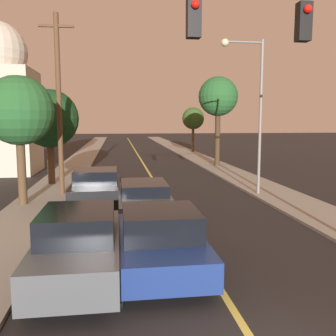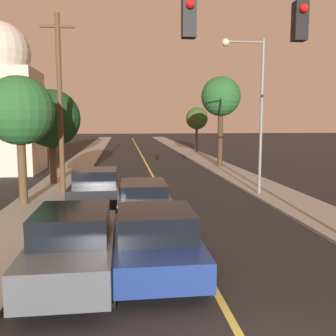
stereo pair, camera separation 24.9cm
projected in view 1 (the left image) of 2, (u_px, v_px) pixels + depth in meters
name	position (u px, v px, depth m)	size (l,w,h in m)	color
road_surface	(138.00, 154.00, 40.51)	(8.53, 80.00, 0.01)	black
sidewalk_left	(86.00, 154.00, 39.76)	(2.50, 80.00, 0.12)	gray
sidewalk_right	(188.00, 153.00, 41.24)	(2.50, 80.00, 0.12)	gray
car_near_lane_front	(160.00, 241.00, 8.96)	(2.11, 4.12, 1.59)	navy
car_near_lane_second	(144.00, 197.00, 14.42)	(2.05, 5.11, 1.33)	#474C51
car_outer_lane_front	(79.00, 245.00, 8.43)	(1.92, 4.42, 1.71)	#474C51
car_outer_lane_second	(96.00, 188.00, 15.63)	(2.08, 4.28, 1.65)	black
traffic_signal_mast	(320.00, 66.00, 9.11)	(6.04, 0.42, 6.73)	slate
streetlamp_right	(251.00, 96.00, 17.62)	(2.06, 0.36, 7.28)	slate
utility_pole_left	(59.00, 102.00, 17.63)	(1.60, 0.24, 8.45)	#513823
tree_left_near	(49.00, 119.00, 20.67)	(3.22, 3.22, 5.25)	#4C3823
tree_left_far	(19.00, 111.00, 15.42)	(2.87, 2.87, 5.38)	#4C3823
tree_right_near	(218.00, 97.00, 28.99)	(3.05, 3.05, 6.91)	#3D2B1C
tree_right_far	(193.00, 119.00, 42.11)	(2.46, 2.46, 4.99)	#4C3823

